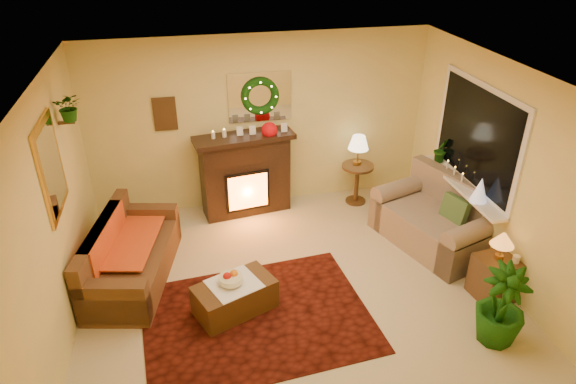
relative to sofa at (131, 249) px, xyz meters
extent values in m
plane|color=beige|center=(1.89, -0.63, -0.43)|extent=(5.00, 5.00, 0.00)
plane|color=white|center=(1.89, -0.63, 2.17)|extent=(5.00, 5.00, 0.00)
plane|color=#EFD88C|center=(1.89, 1.62, 0.87)|extent=(5.00, 5.00, 0.00)
plane|color=#EFD88C|center=(1.89, -2.88, 0.87)|extent=(5.00, 5.00, 0.00)
plane|color=#EFD88C|center=(-0.61, -0.63, 0.87)|extent=(4.50, 4.50, 0.00)
plane|color=#EFD88C|center=(4.39, -0.63, 0.87)|extent=(4.50, 4.50, 0.00)
cube|color=maroon|center=(1.36, -1.06, -0.42)|extent=(2.64, 2.07, 0.01)
cube|color=brown|center=(0.00, 0.00, 0.00)|extent=(1.18, 1.94, 0.78)
cube|color=red|center=(-0.08, 0.15, 0.03)|extent=(0.74, 1.20, 0.02)
cube|color=black|center=(1.60, 1.35, 0.12)|extent=(1.32, 0.58, 1.17)
sphere|color=red|center=(1.96, 1.30, 0.87)|extent=(0.23, 0.23, 0.23)
cylinder|color=white|center=(1.17, 1.31, 0.83)|extent=(0.06, 0.06, 0.17)
cylinder|color=silver|center=(1.32, 1.34, 0.83)|extent=(0.06, 0.06, 0.18)
cube|color=white|center=(1.89, 1.60, 1.27)|extent=(0.92, 0.02, 0.72)
torus|color=#194719|center=(1.89, 1.56, 1.29)|extent=(0.55, 0.11, 0.55)
cube|color=#381E11|center=(0.54, 1.60, 1.12)|extent=(0.32, 0.03, 0.48)
cube|color=gold|center=(-0.59, -0.33, 1.32)|extent=(0.03, 0.84, 1.00)
imported|color=#194719|center=(-0.45, 0.42, 1.54)|extent=(0.33, 0.28, 0.36)
cube|color=#B5A993|center=(3.95, -0.07, -0.01)|extent=(1.38, 1.80, 0.92)
cube|color=white|center=(4.37, -0.08, 1.12)|extent=(0.03, 1.86, 1.36)
cube|color=black|center=(4.36, -0.08, 1.12)|extent=(0.02, 1.70, 1.22)
cube|color=white|center=(4.27, -0.08, 0.44)|extent=(0.22, 1.86, 0.04)
cone|color=white|center=(4.24, -0.54, 0.61)|extent=(0.22, 0.22, 0.32)
imported|color=#204619|center=(4.31, 0.60, 0.66)|extent=(0.27, 0.22, 0.50)
cylinder|color=#552E11|center=(3.32, 1.24, -0.10)|extent=(0.59, 0.59, 0.64)
cone|color=#FFE8AE|center=(3.32, 1.28, 0.45)|extent=(0.31, 0.31, 0.48)
cube|color=#4C2D15|center=(4.15, -1.26, -0.16)|extent=(0.48, 0.48, 0.53)
cone|color=orange|center=(4.16, -1.25, 0.32)|extent=(0.27, 0.27, 0.39)
cube|color=black|center=(1.14, -0.86, -0.22)|extent=(1.01, 0.79, 0.37)
cylinder|color=#F3F5C9|center=(1.11, -0.85, 0.02)|extent=(0.27, 0.27, 0.06)
imported|color=#163D15|center=(3.79, -1.91, 0.02)|extent=(1.58, 1.58, 2.74)
camera|label=1|loc=(0.76, -5.42, 3.60)|focal=32.00mm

